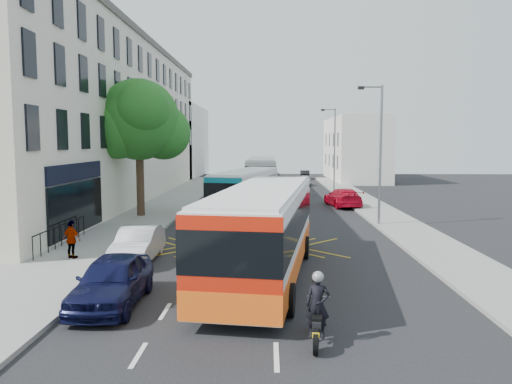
# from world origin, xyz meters

# --- Properties ---
(ground) EXTENTS (120.00, 120.00, 0.00)m
(ground) POSITION_xyz_m (0.00, 0.00, 0.00)
(ground) COLOR black
(ground) RESTS_ON ground
(pavement_left) EXTENTS (5.00, 70.00, 0.15)m
(pavement_left) POSITION_xyz_m (-8.50, 15.00, 0.07)
(pavement_left) COLOR gray
(pavement_left) RESTS_ON ground
(pavement_right) EXTENTS (3.00, 70.00, 0.15)m
(pavement_right) POSITION_xyz_m (7.50, 15.00, 0.07)
(pavement_right) COLOR gray
(pavement_right) RESTS_ON ground
(terrace_main) EXTENTS (8.30, 45.00, 13.50)m
(terrace_main) POSITION_xyz_m (-14.00, 24.49, 6.76)
(terrace_main) COLOR beige
(terrace_main) RESTS_ON ground
(terrace_far) EXTENTS (8.00, 20.00, 10.00)m
(terrace_far) POSITION_xyz_m (-14.00, 55.00, 5.00)
(terrace_far) COLOR silver
(terrace_far) RESTS_ON ground
(building_right) EXTENTS (6.00, 18.00, 8.00)m
(building_right) POSITION_xyz_m (11.00, 48.00, 4.00)
(building_right) COLOR silver
(building_right) RESTS_ON ground
(street_tree) EXTENTS (6.30, 5.70, 8.80)m
(street_tree) POSITION_xyz_m (-8.51, 14.97, 6.29)
(street_tree) COLOR #382619
(street_tree) RESTS_ON pavement_left
(lamp_near) EXTENTS (1.45, 0.15, 8.00)m
(lamp_near) POSITION_xyz_m (6.20, 12.00, 4.62)
(lamp_near) COLOR slate
(lamp_near) RESTS_ON pavement_right
(lamp_far) EXTENTS (1.45, 0.15, 8.00)m
(lamp_far) POSITION_xyz_m (6.20, 32.00, 4.62)
(lamp_far) COLOR slate
(lamp_far) RESTS_ON pavement_right
(railings) EXTENTS (0.08, 5.60, 1.14)m
(railings) POSITION_xyz_m (-9.70, 5.30, 0.72)
(railings) COLOR black
(railings) RESTS_ON pavement_left
(bus_near) EXTENTS (4.28, 11.97, 3.30)m
(bus_near) POSITION_xyz_m (-0.37, 0.74, 1.73)
(bus_near) COLOR silver
(bus_near) RESTS_ON ground
(bus_mid) EXTENTS (4.72, 10.73, 2.94)m
(bus_mid) POSITION_xyz_m (-1.78, 17.80, 1.55)
(bus_mid) COLOR silver
(bus_mid) RESTS_ON ground
(bus_far) EXTENTS (3.01, 11.95, 3.36)m
(bus_far) POSITION_xyz_m (-0.85, 32.11, 1.77)
(bus_far) COLOR silver
(bus_far) RESTS_ON ground
(motorbike) EXTENTS (0.69, 2.03, 1.81)m
(motorbike) POSITION_xyz_m (1.02, -5.17, 0.85)
(motorbike) COLOR black
(motorbike) RESTS_ON ground
(parked_car_blue) EXTENTS (1.83, 4.48, 1.52)m
(parked_car_blue) POSITION_xyz_m (-4.90, -2.47, 0.76)
(parked_car_blue) COLOR #0D0F34
(parked_car_blue) RESTS_ON ground
(parked_car_silver) EXTENTS (1.56, 4.30, 1.41)m
(parked_car_silver) POSITION_xyz_m (-5.60, 3.22, 0.70)
(parked_car_silver) COLOR #ABAEB3
(parked_car_silver) RESTS_ON ground
(red_hatchback) EXTENTS (2.65, 5.11, 1.42)m
(red_hatchback) POSITION_xyz_m (5.50, 20.79, 0.71)
(red_hatchback) COLOR #B9071E
(red_hatchback) RESTS_ON ground
(distant_car_grey) EXTENTS (3.00, 5.42, 1.43)m
(distant_car_grey) POSITION_xyz_m (0.31, 42.23, 0.72)
(distant_car_grey) COLOR #47494F
(distant_car_grey) RESTS_ON ground
(distant_car_silver) EXTENTS (1.73, 3.61, 1.19)m
(distant_car_silver) POSITION_xyz_m (3.90, 39.68, 0.59)
(distant_car_silver) COLOR #B2B4BA
(distant_car_silver) RESTS_ON ground
(distant_car_dark) EXTENTS (1.46, 3.62, 1.17)m
(distant_car_dark) POSITION_xyz_m (4.69, 49.19, 0.58)
(distant_car_dark) COLOR black
(distant_car_dark) RESTS_ON ground
(pedestrian_far) EXTENTS (0.99, 0.73, 1.57)m
(pedestrian_far) POSITION_xyz_m (-8.26, 2.92, 0.93)
(pedestrian_far) COLOR gray
(pedestrian_far) RESTS_ON pavement_left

